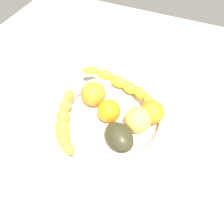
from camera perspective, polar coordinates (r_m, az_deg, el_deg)
name	(u,v)px	position (r cm, az deg, el deg)	size (l,w,h in cm)	color
kitchen_counter	(112,126)	(63.24, 0.00, -3.43)	(120.00, 120.00, 3.00)	#B0A796
fruit_bowl	(112,118)	(60.30, 0.00, -1.46)	(29.10, 29.10, 4.13)	silver
banana_draped_left	(122,84)	(64.86, 2.55, 6.93)	(23.98, 9.99, 4.93)	yellow
banana_draped_right	(64,124)	(57.08, -11.78, -2.85)	(11.21, 17.41, 5.97)	yellow
orange_front	(109,110)	(58.66, -0.65, 0.47)	(6.08, 6.08, 6.08)	orange
orange_mid_left	(93,94)	(62.10, -4.67, 4.48)	(6.69, 6.69, 6.69)	orange
orange_mid_right	(152,112)	(58.93, 9.91, -0.05)	(6.36, 6.36, 6.36)	orange
apple_yellow	(137,121)	(56.56, 6.32, -2.22)	(6.66, 6.66, 6.66)	#EDCB55
avocado_dark	(119,137)	(54.22, 1.76, -6.23)	(8.29, 6.13, 5.71)	#35341E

